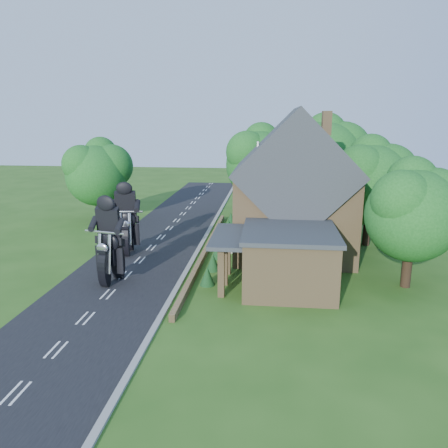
# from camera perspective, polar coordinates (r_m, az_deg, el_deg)

# --- Properties ---
(ground) EXTENTS (120.00, 120.00, 0.00)m
(ground) POSITION_cam_1_polar(r_m,az_deg,el_deg) (28.01, -12.74, -6.59)
(ground) COLOR #285116
(ground) RESTS_ON ground
(road) EXTENTS (7.00, 80.00, 0.02)m
(road) POSITION_cam_1_polar(r_m,az_deg,el_deg) (28.01, -12.75, -6.57)
(road) COLOR black
(road) RESTS_ON ground
(kerb) EXTENTS (0.30, 80.00, 0.12)m
(kerb) POSITION_cam_1_polar(r_m,az_deg,el_deg) (27.06, -5.36, -6.89)
(kerb) COLOR gray
(kerb) RESTS_ON ground
(garden_wall) EXTENTS (0.30, 22.00, 0.40)m
(garden_wall) POSITION_cam_1_polar(r_m,az_deg,el_deg) (31.56, -2.41, -3.54)
(garden_wall) COLOR olive
(garden_wall) RESTS_ON ground
(house) EXTENTS (9.54, 8.64, 10.24)m
(house) POSITION_cam_1_polar(r_m,az_deg,el_deg) (31.28, 9.10, 3.95)
(house) COLOR olive
(house) RESTS_ON ground
(annex) EXTENTS (7.05, 5.94, 3.44)m
(annex) POSITION_cam_1_polar(r_m,az_deg,el_deg) (25.25, 8.19, -4.40)
(annex) COLOR olive
(annex) RESTS_ON ground
(tree_annex_side) EXTENTS (5.64, 5.20, 7.48)m
(tree_annex_side) POSITION_cam_1_polar(r_m,az_deg,el_deg) (26.69, 24.14, 2.00)
(tree_annex_side) COLOR black
(tree_annex_side) RESTS_ON ground
(tree_house_right) EXTENTS (6.51, 6.00, 8.40)m
(tree_house_right) POSITION_cam_1_polar(r_m,az_deg,el_deg) (34.59, 19.24, 5.70)
(tree_house_right) COLOR black
(tree_house_right) RESTS_ON ground
(tree_behind_house) EXTENTS (7.81, 7.20, 10.08)m
(tree_behind_house) POSITION_cam_1_polar(r_m,az_deg,el_deg) (41.42, 13.70, 8.73)
(tree_behind_house) COLOR black
(tree_behind_house) RESTS_ON ground
(tree_behind_left) EXTENTS (6.94, 6.40, 9.16)m
(tree_behind_left) POSITION_cam_1_polar(r_m,az_deg,el_deg) (42.10, 5.26, 8.46)
(tree_behind_left) COLOR black
(tree_behind_left) RESTS_ON ground
(tree_far_road) EXTENTS (6.08, 5.60, 7.84)m
(tree_far_road) POSITION_cam_1_polar(r_m,az_deg,el_deg) (42.22, -15.83, 6.79)
(tree_far_road) COLOR black
(tree_far_road) RESTS_ON ground
(shrub_a) EXTENTS (0.90, 0.90, 1.10)m
(shrub_a) POSITION_cam_1_polar(r_m,az_deg,el_deg) (25.69, -2.20, -6.82)
(shrub_a) COLOR black
(shrub_a) RESTS_ON ground
(shrub_b) EXTENTS (0.90, 0.90, 1.10)m
(shrub_b) POSITION_cam_1_polar(r_m,az_deg,el_deg) (28.02, -1.45, -5.04)
(shrub_b) COLOR black
(shrub_b) RESTS_ON ground
(shrub_c) EXTENTS (0.90, 0.90, 1.10)m
(shrub_c) POSITION_cam_1_polar(r_m,az_deg,el_deg) (30.38, -0.83, -3.53)
(shrub_c) COLOR black
(shrub_c) RESTS_ON ground
(shrub_d) EXTENTS (0.90, 0.90, 1.10)m
(shrub_d) POSITION_cam_1_polar(r_m,az_deg,el_deg) (35.16, 0.16, -1.12)
(shrub_d) COLOR black
(shrub_d) RESTS_ON ground
(shrub_e) EXTENTS (0.90, 0.90, 1.10)m
(shrub_e) POSITION_cam_1_polar(r_m,az_deg,el_deg) (37.57, 0.56, -0.15)
(shrub_e) COLOR black
(shrub_e) RESTS_ON ground
(shrub_f) EXTENTS (0.90, 0.90, 1.10)m
(shrub_f) POSITION_cam_1_polar(r_m,az_deg,el_deg) (39.99, 0.91, 0.70)
(shrub_f) COLOR black
(shrub_f) RESTS_ON ground
(motorcycle_lead) EXTENTS (0.78, 1.76, 1.59)m
(motorcycle_lead) POSITION_cam_1_polar(r_m,az_deg,el_deg) (26.77, -14.47, -5.85)
(motorcycle_lead) COLOR black
(motorcycle_lead) RESTS_ON ground
(motorcycle_follow) EXTENTS (0.65, 1.73, 1.57)m
(motorcycle_follow) POSITION_cam_1_polar(r_m,az_deg,el_deg) (32.15, -12.47, -2.45)
(motorcycle_follow) COLOR black
(motorcycle_follow) RESTS_ON ground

